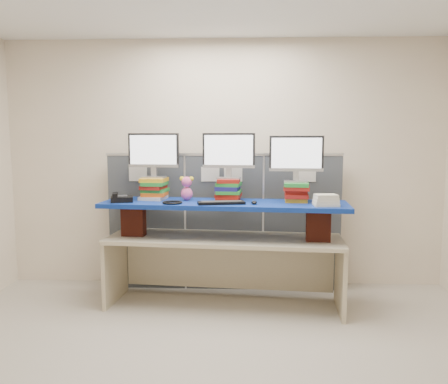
{
  "coord_description": "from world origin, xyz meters",
  "views": [
    {
      "loc": [
        0.18,
        -3.01,
        1.66
      ],
      "look_at": [
        0.02,
        1.26,
        1.16
      ],
      "focal_mm": 35.0,
      "sensor_mm": 36.0,
      "label": 1
    }
  ],
  "objects_px": {
    "blue_board": "(224,204)",
    "desk_phone": "(121,198)",
    "desk": "(224,251)",
    "monitor_center": "(229,153)",
    "monitor_right": "(296,156)",
    "keyboard": "(221,203)",
    "monitor_left": "(154,153)"
  },
  "relations": [
    {
      "from": "monitor_left",
      "to": "desk",
      "type": "bearing_deg",
      "value": -9.06
    },
    {
      "from": "blue_board",
      "to": "desk_phone",
      "type": "height_order",
      "value": "desk_phone"
    },
    {
      "from": "blue_board",
      "to": "monitor_center",
      "type": "xyz_separation_m",
      "value": [
        0.04,
        0.11,
        0.5
      ]
    },
    {
      "from": "blue_board",
      "to": "monitor_left",
      "type": "xyz_separation_m",
      "value": [
        -0.73,
        0.19,
        0.5
      ]
    },
    {
      "from": "monitor_center",
      "to": "desk_phone",
      "type": "height_order",
      "value": "monitor_center"
    },
    {
      "from": "monitor_right",
      "to": "desk_phone",
      "type": "relative_size",
      "value": 2.08
    },
    {
      "from": "monitor_left",
      "to": "monitor_center",
      "type": "relative_size",
      "value": 1.0
    },
    {
      "from": "desk",
      "to": "desk_phone",
      "type": "relative_size",
      "value": 9.39
    },
    {
      "from": "blue_board",
      "to": "keyboard",
      "type": "relative_size",
      "value": 5.15
    },
    {
      "from": "monitor_center",
      "to": "monitor_right",
      "type": "distance_m",
      "value": 0.67
    },
    {
      "from": "desk_phone",
      "to": "desk",
      "type": "bearing_deg",
      "value": -12.91
    },
    {
      "from": "blue_board",
      "to": "monitor_right",
      "type": "height_order",
      "value": "monitor_right"
    },
    {
      "from": "blue_board",
      "to": "monitor_right",
      "type": "xyz_separation_m",
      "value": [
        0.71,
        0.05,
        0.47
      ]
    },
    {
      "from": "monitor_left",
      "to": "desk_phone",
      "type": "distance_m",
      "value": 0.57
    },
    {
      "from": "desk",
      "to": "desk_phone",
      "type": "bearing_deg",
      "value": -173.29
    },
    {
      "from": "monitor_right",
      "to": "monitor_center",
      "type": "bearing_deg",
      "value": 180.0
    },
    {
      "from": "blue_board",
      "to": "keyboard",
      "type": "distance_m",
      "value": 0.15
    },
    {
      "from": "desk_phone",
      "to": "keyboard",
      "type": "bearing_deg",
      "value": -20.93
    },
    {
      "from": "blue_board",
      "to": "desk_phone",
      "type": "bearing_deg",
      "value": -173.29
    },
    {
      "from": "desk",
      "to": "monitor_center",
      "type": "height_order",
      "value": "monitor_center"
    },
    {
      "from": "monitor_center",
      "to": "keyboard",
      "type": "distance_m",
      "value": 0.54
    },
    {
      "from": "blue_board",
      "to": "keyboard",
      "type": "height_order",
      "value": "keyboard"
    },
    {
      "from": "desk",
      "to": "keyboard",
      "type": "relative_size",
      "value": 5.08
    },
    {
      "from": "monitor_left",
      "to": "monitor_center",
      "type": "height_order",
      "value": "same"
    },
    {
      "from": "monitor_left",
      "to": "monitor_right",
      "type": "distance_m",
      "value": 1.44
    },
    {
      "from": "monitor_left",
      "to": "desk_phone",
      "type": "relative_size",
      "value": 2.08
    },
    {
      "from": "blue_board",
      "to": "monitor_center",
      "type": "relative_size",
      "value": 4.57
    },
    {
      "from": "blue_board",
      "to": "monitor_center",
      "type": "bearing_deg",
      "value": 74.83
    },
    {
      "from": "monitor_right",
      "to": "desk_phone",
      "type": "bearing_deg",
      "value": -172.11
    },
    {
      "from": "monitor_left",
      "to": "monitor_center",
      "type": "xyz_separation_m",
      "value": [
        0.77,
        -0.07,
        -0.0
      ]
    },
    {
      "from": "desk",
      "to": "desk_phone",
      "type": "height_order",
      "value": "desk_phone"
    },
    {
      "from": "desk",
      "to": "blue_board",
      "type": "height_order",
      "value": "blue_board"
    }
  ]
}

